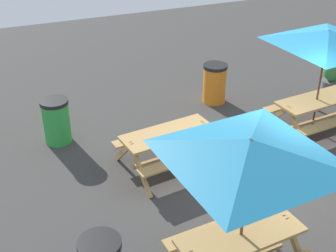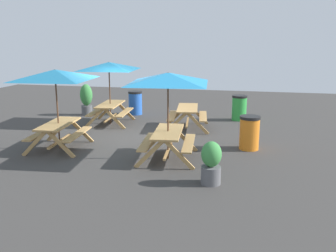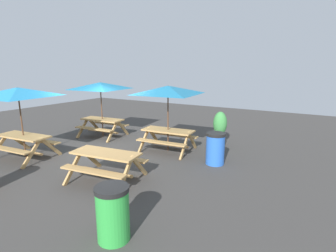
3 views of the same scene
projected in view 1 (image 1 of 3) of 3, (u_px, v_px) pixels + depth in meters
ground_plane at (293, 195)px, 8.44m from camera, size 24.00×24.00×0.00m
picnic_table_0 at (249, 160)px, 5.84m from camera, size 2.82×2.82×2.34m
picnic_table_1 at (326, 45)px, 9.48m from camera, size 2.81×2.81×2.34m
picnic_table_2 at (168, 141)px, 8.96m from camera, size 1.97×1.73×0.81m
trash_bin_green at (56, 121)px, 9.80m from camera, size 0.59×0.59×0.98m
trash_bin_orange at (215, 83)px, 11.45m from camera, size 0.59×0.59×0.98m
potted_plant_1 at (331, 77)px, 11.78m from camera, size 0.45×0.45×0.97m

